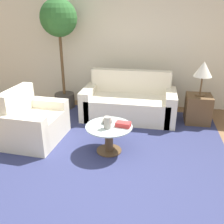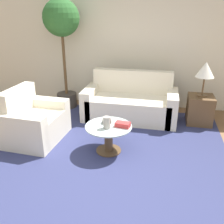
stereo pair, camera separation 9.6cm
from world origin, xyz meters
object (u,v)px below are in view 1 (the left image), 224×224
(sofa_main, at_px, (129,103))
(coffee_table, at_px, (109,135))
(armchair, at_px, (32,124))
(vase, at_px, (107,123))
(table_lamp, at_px, (203,70))
(potted_plant, at_px, (59,30))
(book_stack, at_px, (123,124))
(bowl, at_px, (107,121))

(sofa_main, distance_m, coffee_table, 1.38)
(armchair, distance_m, vase, 1.33)
(table_lamp, bearing_deg, potted_plant, 173.84)
(vase, distance_m, book_stack, 0.24)
(table_lamp, relative_size, vase, 3.50)
(sofa_main, relative_size, table_lamp, 2.84)
(potted_plant, bearing_deg, armchair, -89.41)
(vase, xyz_separation_m, bowl, (-0.04, 0.17, -0.06))
(sofa_main, xyz_separation_m, vase, (-0.14, -1.45, 0.23))
(sofa_main, relative_size, bowl, 12.73)
(coffee_table, bearing_deg, book_stack, 4.83)
(armchair, distance_m, potted_plant, 2.04)
(potted_plant, xyz_separation_m, bowl, (1.27, -1.57, -1.18))
(vase, bearing_deg, table_lamp, 44.55)
(potted_plant, relative_size, book_stack, 9.66)
(potted_plant, xyz_separation_m, book_stack, (1.53, -1.64, -1.18))
(armchair, xyz_separation_m, coffee_table, (1.30, -0.13, -0.01))
(bowl, height_order, book_stack, book_stack)
(armchair, relative_size, potted_plant, 0.46)
(table_lamp, distance_m, book_stack, 1.92)
(armchair, xyz_separation_m, potted_plant, (-0.02, 1.53, 1.35))
(table_lamp, height_order, vase, table_lamp)
(book_stack, bearing_deg, sofa_main, 102.04)
(coffee_table, relative_size, book_stack, 3.03)
(vase, height_order, book_stack, vase)
(sofa_main, distance_m, bowl, 1.30)
(sofa_main, relative_size, book_stack, 7.77)
(bowl, bearing_deg, potted_plant, 129.10)
(vase, bearing_deg, sofa_main, 84.32)
(table_lamp, relative_size, potted_plant, 0.28)
(table_lamp, bearing_deg, sofa_main, 179.48)
(sofa_main, bearing_deg, book_stack, -86.96)
(potted_plant, distance_m, book_stack, 2.53)
(sofa_main, bearing_deg, potted_plant, 168.84)
(coffee_table, height_order, potted_plant, potted_plant)
(table_lamp, height_order, potted_plant, potted_plant)
(potted_plant, bearing_deg, vase, -52.97)
(book_stack, bearing_deg, bowl, 172.48)
(armchair, height_order, coffee_table, armchair)
(table_lamp, distance_m, vase, 2.11)
(vase, relative_size, bowl, 1.28)
(sofa_main, height_order, armchair, sofa_main)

